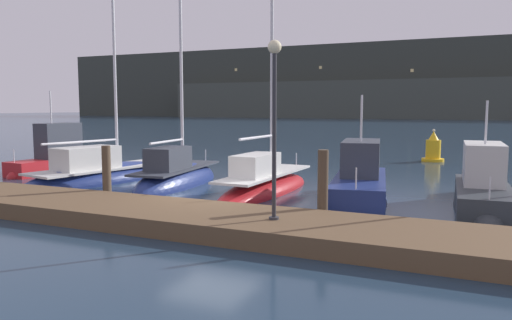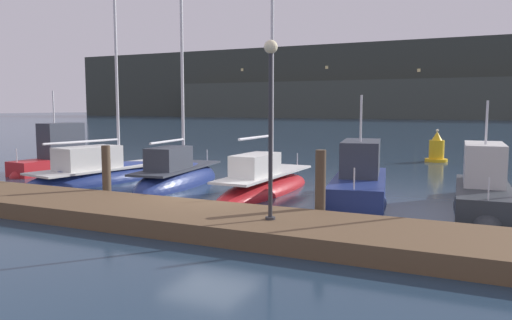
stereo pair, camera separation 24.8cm
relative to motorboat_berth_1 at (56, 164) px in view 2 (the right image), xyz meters
name	(u,v)px [view 2 (the right image)]	position (x,y,z in m)	size (l,w,h in m)	color
ground_plane	(209,210)	(10.99, -4.46, -0.40)	(400.00, 400.00, 0.00)	#1E3347
dock	(171,216)	(10.99, -6.49, -0.17)	(29.81, 2.80, 0.45)	brown
mooring_pile_1	(106,174)	(7.38, -4.84, 0.54)	(0.28, 0.28, 1.87)	#4C3D2D
mooring_pile_2	(320,188)	(14.60, -4.84, 0.60)	(0.28, 0.28, 1.99)	#4C3D2D
motorboat_berth_1	(56,164)	(0.00, 0.00, 0.00)	(1.86, 4.69, 4.52)	red
sailboat_berth_2	(106,177)	(4.02, -1.12, -0.25)	(3.61, 8.14, 11.62)	navy
sailboat_berth_3	(178,182)	(7.40, -0.80, -0.26)	(2.54, 6.43, 9.02)	navy
sailboat_berth_4	(265,187)	(11.25, -0.93, -0.20)	(1.86, 6.84, 11.09)	red
motorboat_berth_5	(359,191)	(14.81, -1.28, -0.02)	(2.76, 6.25, 4.00)	navy
motorboat_berth_6	(483,197)	(18.50, -0.44, -0.10)	(2.01, 5.97, 3.99)	#2D3338
channel_buoy	(437,150)	(15.96, 12.65, 0.28)	(1.24, 1.24, 1.85)	gold
dock_lamppost	(271,101)	(13.93, -6.63, 2.84)	(0.32, 0.32, 4.19)	#2D2D33
hillside_backdrop	(455,83)	(10.51, 123.04, 8.88)	(240.00, 23.00, 20.15)	#333833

